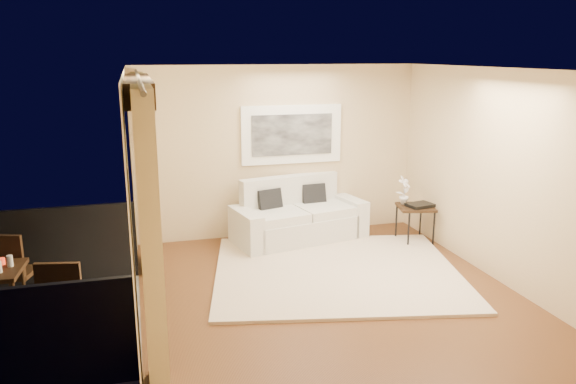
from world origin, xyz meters
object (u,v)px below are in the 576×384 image
object	(u,v)px
balcony_chair_near	(58,308)
orchid	(404,190)
balcony_chair_far	(10,267)
sofa	(297,219)
side_table	(416,210)

from	to	relation	value
balcony_chair_near	orchid	bearing A→B (deg)	39.02
orchid	balcony_chair_far	world-z (taller)	orchid
orchid	balcony_chair_near	bearing A→B (deg)	-152.98
balcony_chair_far	balcony_chair_near	world-z (taller)	balcony_chair_near
orchid	balcony_chair_far	bearing A→B (deg)	-167.96
sofa	side_table	distance (m)	1.84
sofa	side_table	size ratio (longest dim) A/B	3.45
sofa	orchid	world-z (taller)	orchid
sofa	balcony_chair_far	distance (m)	4.14
side_table	orchid	distance (m)	0.35
sofa	side_table	bearing A→B (deg)	-30.30
side_table	balcony_chair_near	distance (m)	5.42
balcony_chair_near	side_table	bearing A→B (deg)	37.12
balcony_chair_far	sofa	bearing A→B (deg)	-141.80
side_table	balcony_chair_far	xyz separation A→B (m)	(-5.55, -1.03, 0.03)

